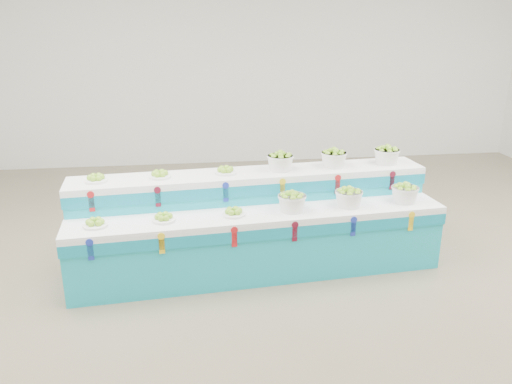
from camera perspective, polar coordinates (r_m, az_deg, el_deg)
ground at (r=5.35m, az=7.99°, el=-10.60°), size 10.00×10.00×0.00m
back_wall at (r=9.59m, az=0.41°, el=15.14°), size 10.00×0.00×10.00m
display_stand at (r=5.52m, az=0.00°, el=-3.54°), size 4.01×1.34×1.02m
plate_lower_left at (r=5.12m, az=-17.58°, el=-3.24°), size 0.26×0.26×0.09m
plate_lower_mid at (r=5.09m, az=-10.31°, el=-2.76°), size 0.26×0.26×0.09m
plate_lower_right at (r=5.15m, az=-2.52°, el=-2.18°), size 0.26×0.26×0.09m
basket_lower_left at (r=5.26m, az=4.05°, el=-1.05°), size 0.31×0.31×0.21m
basket_lower_mid at (r=5.47m, az=10.35°, el=-0.56°), size 0.31×0.31×0.21m
basket_lower_right at (r=5.74m, az=16.33°, el=-0.08°), size 0.31×0.31×0.21m
plate_upper_left at (r=5.48m, az=-17.50°, el=1.54°), size 0.26×0.26×0.09m
plate_upper_mid at (r=5.46m, az=-10.72°, el=2.02°), size 0.26×0.26×0.09m
plate_upper_right at (r=5.51m, az=-3.45°, el=2.50°), size 0.26×0.26×0.09m
basket_upper_left at (r=5.62m, az=2.73°, el=3.48°), size 0.31×0.31×0.21m
basket_upper_mid at (r=5.81m, az=8.70°, el=3.79°), size 0.31×0.31×0.21m
basket_upper_right at (r=6.07m, az=14.43°, el=4.05°), size 0.31×0.31×0.21m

